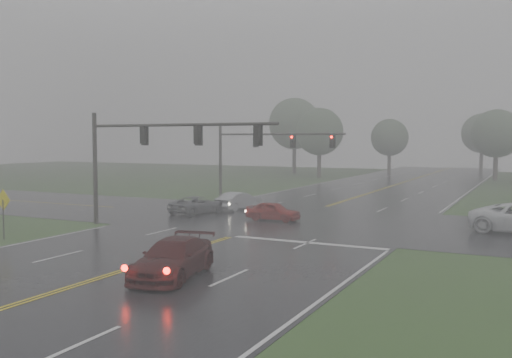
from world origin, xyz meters
The scene contains 16 objects.
ground centered at (0.00, 0.00, 0.00)m, with size 180.00×180.00×0.00m, color #304F22.
main_road centered at (0.00, 20.00, 0.00)m, with size 18.00×160.00×0.02m, color black.
cross_street centered at (0.00, 22.00, 0.00)m, with size 120.00×14.00×0.02m, color black.
stop_bar centered at (4.50, 14.40, 0.00)m, with size 8.50×0.50×0.01m, color silver.
sedan_maroon centered at (2.48, 5.11, 0.00)m, with size 2.08×5.11×1.48m, color #340909.
sedan_red centered at (-0.55, 21.02, 0.00)m, with size 1.47×3.65×1.24m, color maroon.
sedan_silver centered at (-5.34, 25.17, 0.00)m, with size 1.43×4.09×1.35m, color #999CA0.
car_grey centered at (-6.98, 21.80, 0.00)m, with size 2.09×4.54×1.26m, color #4E5155.
signal_gantry_near centered at (-6.21, 14.79, 4.98)m, with size 12.96×0.31×7.08m.
signal_gantry_far centered at (-6.62, 30.72, 4.64)m, with size 11.64×0.34×6.61m.
sign_diamond_west centered at (-10.60, 8.10, 1.83)m, with size 1.13×0.13×2.71m.
tree_nw_a centered at (-12.68, 62.76, 6.46)m, with size 6.69×6.69×9.82m.
tree_ne_a centered at (9.99, 67.79, 6.13)m, with size 6.35×6.35×9.33m.
tree_n_mid centered at (-6.23, 77.26, 5.67)m, with size 5.87×5.87×8.63m.
tree_nw_b centered at (-19.73, 70.52, 7.86)m, with size 8.13×8.13×11.95m.
tree_n_far centered at (6.47, 88.30, 6.39)m, with size 6.61×6.61×9.71m.
Camera 1 is at (15.19, -13.11, 5.41)m, focal length 40.00 mm.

